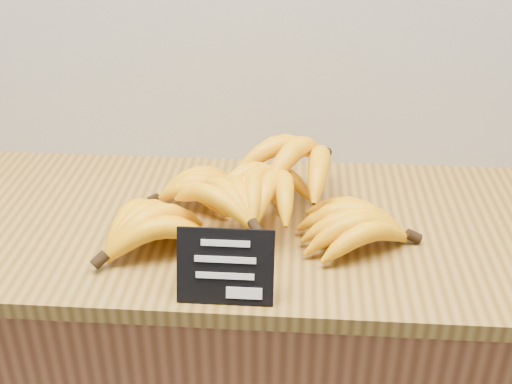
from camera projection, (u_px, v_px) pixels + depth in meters
name	position (u px, v px, depth m)	size (l,w,h in m)	color
counter_top	(258.00, 227.00, 1.22)	(1.47, 0.54, 0.03)	olive
chalkboard_sign	(225.00, 267.00, 0.98)	(0.15, 0.01, 0.12)	black
banana_pile	(256.00, 198.00, 1.17)	(0.60, 0.36, 0.13)	#F4AE09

